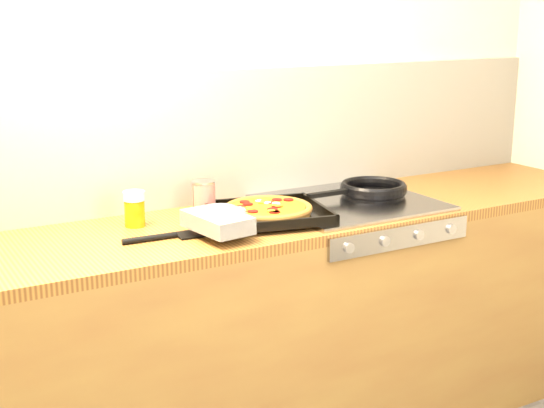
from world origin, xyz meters
TOP-DOWN VIEW (x-y plane):
  - room_shell at (0.00, 1.39)m, footprint 3.20×3.20m
  - counter_run at (0.00, 1.10)m, footprint 3.20×0.62m
  - stovetop at (0.45, 1.10)m, footprint 0.60×0.56m
  - pizza_on_tray at (-0.00, 1.03)m, footprint 0.55×0.43m
  - frying_pan at (0.57, 1.12)m, footprint 0.43×0.26m
  - tomato_can at (-0.09, 1.25)m, footprint 0.09×0.09m
  - juice_glass at (-0.36, 1.22)m, footprint 0.08×0.08m
  - wooden_spoon at (0.12, 1.24)m, footprint 0.28×0.15m
  - black_spatula at (-0.32, 1.02)m, footprint 0.28×0.09m

SIDE VIEW (x-z plane):
  - counter_run at x=0.00m, z-range 0.00..0.90m
  - stovetop at x=0.45m, z-range 0.90..0.92m
  - black_spatula at x=-0.32m, z-range 0.90..0.92m
  - wooden_spoon at x=0.12m, z-range 0.90..0.92m
  - frying_pan at x=0.57m, z-range 0.92..0.96m
  - pizza_on_tray at x=0.00m, z-range 0.91..0.98m
  - tomato_can at x=-0.09m, z-range 0.90..1.02m
  - juice_glass at x=-0.36m, z-range 0.90..1.02m
  - room_shell at x=0.00m, z-range -0.45..2.75m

